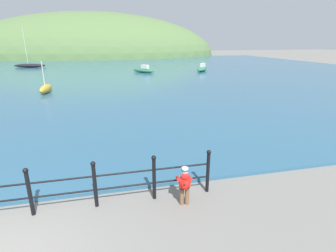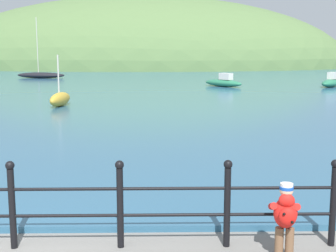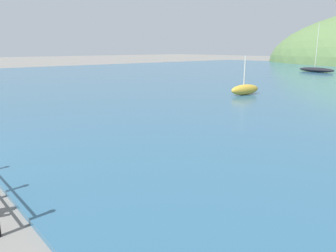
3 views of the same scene
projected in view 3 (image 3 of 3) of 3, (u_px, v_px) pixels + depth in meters
The scene contains 2 objects.
boat_far_right at pixel (316, 70), 38.31m from camera, with size 4.67×2.04×5.49m.
boat_twin_mast at pixel (245, 89), 19.88m from camera, with size 0.87×2.20×2.34m.
Camera 3 is at (10.19, 0.58, 2.92)m, focal length 35.00 mm.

